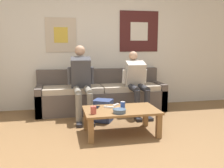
# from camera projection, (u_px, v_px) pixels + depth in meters

# --- Properties ---
(ground_plane) EXTENTS (18.00, 18.00, 0.00)m
(ground_plane) POSITION_uv_depth(u_px,v_px,m) (137.00, 154.00, 2.90)
(ground_plane) COLOR brown
(wall_back) EXTENTS (10.00, 0.07, 2.55)m
(wall_back) POSITION_uv_depth(u_px,v_px,m) (102.00, 44.00, 4.98)
(wall_back) COLOR silver
(wall_back) RESTS_ON ground_plane
(couch) EXTENTS (2.40, 0.70, 0.78)m
(couch) POSITION_uv_depth(u_px,v_px,m) (101.00, 96.00, 4.78)
(couch) COLOR #564C47
(couch) RESTS_ON ground_plane
(coffee_table) EXTENTS (1.04, 0.64, 0.36)m
(coffee_table) POSITION_uv_depth(u_px,v_px,m) (121.00, 113.00, 3.52)
(coffee_table) COLOR olive
(coffee_table) RESTS_ON ground_plane
(person_seated_adult) EXTENTS (0.47, 0.92, 1.24)m
(person_seated_adult) POSITION_uv_depth(u_px,v_px,m) (82.00, 79.00, 4.29)
(person_seated_adult) COLOR gray
(person_seated_adult) RESTS_ON ground_plane
(person_seated_teen) EXTENTS (0.47, 0.83, 1.13)m
(person_seated_teen) POSITION_uv_depth(u_px,v_px,m) (136.00, 80.00, 4.51)
(person_seated_teen) COLOR #2D2D33
(person_seated_teen) RESTS_ON ground_plane
(backpack) EXTENTS (0.38, 0.37, 0.36)m
(backpack) POSITION_uv_depth(u_px,v_px,m) (103.00, 111.00, 4.11)
(backpack) COLOR navy
(backpack) RESTS_ON ground_plane
(ceramic_bowl) EXTENTS (0.18, 0.18, 0.06)m
(ceramic_bowl) POSITION_uv_depth(u_px,v_px,m) (119.00, 111.00, 3.30)
(ceramic_bowl) COLOR #475B75
(ceramic_bowl) RESTS_ON coffee_table
(pillar_candle) EXTENTS (0.08, 0.08, 0.11)m
(pillar_candle) POSITION_uv_depth(u_px,v_px,m) (93.00, 110.00, 3.26)
(pillar_candle) COLOR #B24C42
(pillar_candle) RESTS_ON coffee_table
(drink_can_blue) EXTENTS (0.07, 0.07, 0.12)m
(drink_can_blue) POSITION_uv_depth(u_px,v_px,m) (123.00, 106.00, 3.43)
(drink_can_blue) COLOR #28479E
(drink_can_blue) RESTS_ON coffee_table
(game_controller_near_left) EXTENTS (0.14, 0.10, 0.03)m
(game_controller_near_left) POSITION_uv_depth(u_px,v_px,m) (109.00, 107.00, 3.58)
(game_controller_near_left) COLOR white
(game_controller_near_left) RESTS_ON coffee_table
(game_controller_near_right) EXTENTS (0.12, 0.13, 0.03)m
(game_controller_near_right) POSITION_uv_depth(u_px,v_px,m) (116.00, 105.00, 3.71)
(game_controller_near_right) COLOR white
(game_controller_near_right) RESTS_ON coffee_table
(cell_phone) EXTENTS (0.11, 0.15, 0.01)m
(cell_phone) POSITION_uv_depth(u_px,v_px,m) (97.00, 107.00, 3.60)
(cell_phone) COLOR black
(cell_phone) RESTS_ON coffee_table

